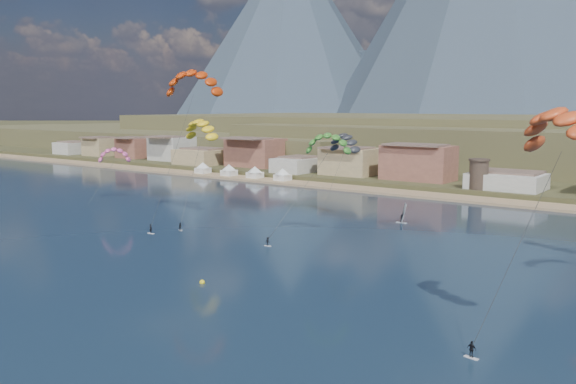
{
  "coord_description": "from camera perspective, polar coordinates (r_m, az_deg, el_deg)",
  "views": [
    {
      "loc": [
        64.64,
        -53.78,
        25.06
      ],
      "look_at": [
        0.0,
        32.0,
        10.0
      ],
      "focal_mm": 38.17,
      "sensor_mm": 36.0,
      "label": 1
    }
  ],
  "objects": [
    {
      "name": "distant_kite_dark",
      "position": [
        136.7,
        5.29,
        4.89
      ],
      "size": [
        10.11,
        7.5,
        20.72
      ],
      "color": "#262626",
      "rests_on": "ground"
    },
    {
      "name": "kitesurfer_orange",
      "position": [
        68.13,
        24.24,
        5.77
      ],
      "size": [
        11.84,
        14.31,
        26.28
      ],
      "color": "silver",
      "rests_on": "ground"
    },
    {
      "name": "windsurfer",
      "position": [
        134.75,
        10.61,
        -2.28
      ],
      "size": [
        2.45,
        2.67,
        4.33
      ],
      "color": "silver",
      "rests_on": "ground"
    },
    {
      "name": "town",
      "position": [
        205.28,
        6.22,
        3.17
      ],
      "size": [
        400.0,
        24.0,
        12.0
      ],
      "color": "silver",
      "rests_on": "ground"
    },
    {
      "name": "kitesurfer_yellow",
      "position": [
        137.91,
        -8.11,
        6.05
      ],
      "size": [
        12.86,
        16.63,
        24.96
      ],
      "color": "silver",
      "rests_on": "ground"
    },
    {
      "name": "beach_tents",
      "position": [
        214.1,
        -4.39,
        2.23
      ],
      "size": [
        43.4,
        6.4,
        5.0
      ],
      "color": "white",
      "rests_on": "ground"
    },
    {
      "name": "beach",
      "position": [
        174.14,
        14.82,
        -0.48
      ],
      "size": [
        2200.0,
        12.0,
        0.9
      ],
      "color": "tan",
      "rests_on": "ground"
    },
    {
      "name": "kitesurfer_red",
      "position": [
        135.84,
        -8.82,
        10.36
      ],
      "size": [
        14.29,
        21.56,
        35.44
      ],
      "color": "silver",
      "rests_on": "ground"
    },
    {
      "name": "watchtower",
      "position": [
        179.05,
        17.34,
        1.63
      ],
      "size": [
        5.82,
        5.82,
        8.6
      ],
      "color": "#47382D",
      "rests_on": "ground"
    },
    {
      "name": "distant_kite_pink",
      "position": [
        168.6,
        -15.9,
        3.57
      ],
      "size": [
        8.34,
        8.73,
        16.14
      ],
      "color": "#262626",
      "rests_on": "ground"
    },
    {
      "name": "ground",
      "position": [
        87.75,
        -12.83,
        -8.82
      ],
      "size": [
        2400.0,
        2400.0,
        0.0
      ],
      "primitive_type": "plane",
      "color": "black",
      "rests_on": "ground"
    },
    {
      "name": "kitesurfer_green",
      "position": [
        113.69,
        3.69,
        4.76
      ],
      "size": [
        11.26,
        14.27,
        22.14
      ],
      "color": "silver",
      "rests_on": "ground"
    },
    {
      "name": "buoy",
      "position": [
        89.15,
        -8.0,
        -8.33
      ],
      "size": [
        0.79,
        0.79,
        0.79
      ],
      "color": "yellow",
      "rests_on": "ground"
    }
  ]
}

